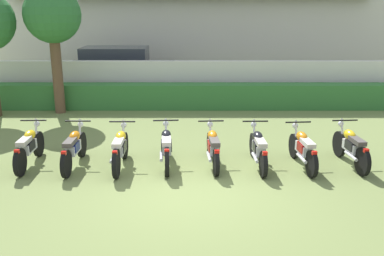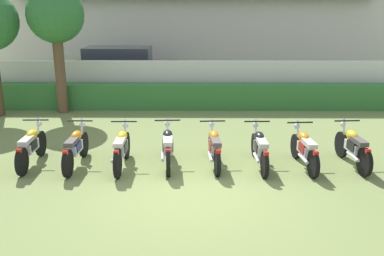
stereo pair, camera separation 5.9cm
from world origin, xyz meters
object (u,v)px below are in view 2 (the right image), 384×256
parked_car (122,70)px  motorcycle_in_row_1 (75,147)px  motorcycle_in_row_3 (168,147)px  motorcycle_in_row_0 (31,146)px  tree_far_side (55,17)px  motorcycle_in_row_4 (214,147)px  motorcycle_in_row_5 (260,148)px  motorcycle_in_row_6 (305,149)px  motorcycle_in_row_2 (122,148)px  motorcycle_in_row_7 (353,147)px

parked_car → motorcycle_in_row_1: bearing=-87.7°
motorcycle_in_row_3 → motorcycle_in_row_0: bearing=85.7°
tree_far_side → motorcycle_in_row_4: bearing=-45.1°
motorcycle_in_row_4 → motorcycle_in_row_5: bearing=-96.5°
motorcycle_in_row_5 → motorcycle_in_row_6: 1.00m
motorcycle_in_row_3 → motorcycle_in_row_6: motorcycle_in_row_3 is taller
motorcycle_in_row_4 → motorcycle_in_row_6: bearing=-97.0°
parked_car → motorcycle_in_row_2: (1.47, -8.91, -0.48)m
motorcycle_in_row_0 → motorcycle_in_row_2: (2.10, -0.13, 0.01)m
parked_car → motorcycle_in_row_1: 8.86m
motorcycle_in_row_0 → motorcycle_in_row_6: size_ratio=1.04×
motorcycle_in_row_0 → motorcycle_in_row_3: bearing=-92.2°
tree_far_side → motorcycle_in_row_6: size_ratio=2.32×
motorcycle_in_row_7 → motorcycle_in_row_4: bearing=85.4°
motorcycle_in_row_2 → motorcycle_in_row_4: bearing=-86.3°
motorcycle_in_row_1 → motorcycle_in_row_4: size_ratio=1.05×
tree_far_side → motorcycle_in_row_5: bearing=-40.1°
motorcycle_in_row_5 → motorcycle_in_row_7: 2.12m
motorcycle_in_row_4 → motorcycle_in_row_5: size_ratio=0.96×
motorcycle_in_row_4 → motorcycle_in_row_6: (2.03, -0.11, 0.00)m
motorcycle_in_row_2 → motorcycle_in_row_5: motorcycle_in_row_2 is taller
parked_car → motorcycle_in_row_3: 9.15m
motorcycle_in_row_0 → motorcycle_in_row_7: 7.34m
tree_far_side → motorcycle_in_row_6: tree_far_side is taller
motorcycle_in_row_1 → motorcycle_in_row_3: (2.09, 0.06, 0.01)m
parked_car → motorcycle_in_row_7: size_ratio=2.45×
tree_far_side → motorcycle_in_row_2: bearing=-60.6°
parked_car → motorcycle_in_row_6: 10.49m
motorcycle_in_row_3 → motorcycle_in_row_6: (3.09, -0.08, -0.01)m
motorcycle_in_row_0 → motorcycle_in_row_2: motorcycle_in_row_2 is taller
motorcycle_in_row_1 → motorcycle_in_row_7: motorcycle_in_row_7 is taller
motorcycle_in_row_6 → motorcycle_in_row_2: bearing=86.2°
tree_far_side → motorcycle_in_row_1: size_ratio=2.19×
motorcycle_in_row_0 → motorcycle_in_row_5: size_ratio=0.99×
motorcycle_in_row_6 → motorcycle_in_row_7: (1.12, 0.10, 0.01)m
motorcycle_in_row_3 → motorcycle_in_row_5: 2.09m
motorcycle_in_row_1 → motorcycle_in_row_3: 2.09m
tree_far_side → motorcycle_in_row_1: tree_far_side is taller
motorcycle_in_row_2 → motorcycle_in_row_3: (1.03, 0.12, -0.00)m
tree_far_side → motorcycle_in_row_2: 6.55m
motorcycle_in_row_0 → motorcycle_in_row_3: 3.13m
motorcycle_in_row_0 → motorcycle_in_row_4: size_ratio=1.03×
tree_far_side → motorcycle_in_row_7: 9.97m
motorcycle_in_row_2 → motorcycle_in_row_5: bearing=-88.5°
motorcycle_in_row_3 → motorcycle_in_row_5: bearing=-94.5°
motorcycle_in_row_2 → motorcycle_in_row_7: 5.24m
motorcycle_in_row_5 → motorcycle_in_row_3: bearing=88.0°
motorcycle_in_row_4 → motorcycle_in_row_0: bearing=86.3°
motorcycle_in_row_3 → motorcycle_in_row_2: bearing=92.8°
parked_car → motorcycle_in_row_0: bearing=-94.4°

